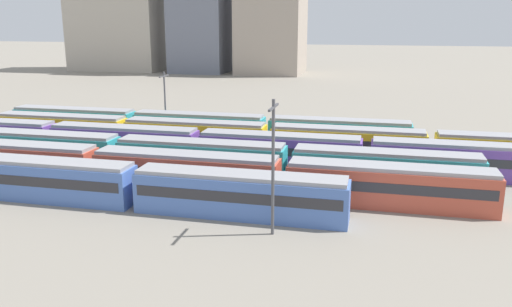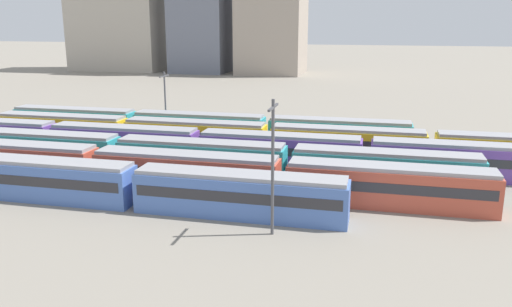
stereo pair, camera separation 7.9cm
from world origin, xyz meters
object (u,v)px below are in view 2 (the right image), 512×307
Objects in this scene: train_track_3 at (199,146)px; train_track_4 at (431,147)px; train_track_1 at (186,172)px; train_track_5 at (199,127)px; catenary_pole_0 at (273,162)px; train_track_0 at (40,179)px; catenary_pole_1 at (165,100)px; train_track_2 at (201,158)px.

train_track_3 and train_track_4 have the same top height.
train_track_5 is (-5.98, 20.80, 0.00)m from train_track_1.
train_track_3 is 7.14× the size of catenary_pole_0.
train_track_0 is 0.75× the size of train_track_3.
train_track_1 is at bearing -63.17° from catenary_pole_1.
catenary_pole_1 reaches higher than train_track_3.
train_track_0 and train_track_4 have the same top height.
train_track_5 is (-3.69, 10.40, -0.00)m from train_track_3.
train_track_5 is at bearing 76.61° from train_track_0.
catenary_pole_1 reaches higher than train_track_1.
train_track_0 is 1.00× the size of train_track_1.
train_track_0 is 13.23m from train_track_1.
train_track_3 is at bearing 123.47° from catenary_pole_0.
train_track_1 and train_track_3 have the same top height.
train_track_3 is 0.66× the size of train_track_4.
train_track_1 is 1.00× the size of train_track_5.
train_track_0 is 1.00× the size of train_track_5.
train_track_2 and train_track_4 have the same top height.
train_track_0 and train_track_1 have the same top height.
train_track_5 is at bearing 109.52° from train_track_3.
train_track_4 is 12.64× the size of catenary_pole_1.
catenary_pole_0 is (12.42, -18.78, 3.88)m from train_track_3.
catenary_pole_0 reaches higher than train_track_3.
train_track_2 and train_track_5 have the same top height.
train_track_4 is 30.12m from train_track_5.
train_track_2 is at bearing 41.26° from train_track_0.
train_track_0 and train_track_5 have the same top height.
catenary_pole_0 is at bearing -39.61° from train_track_1.
train_track_2 is at bearing 93.40° from train_track_1.
train_track_1 is 26.76m from catenary_pole_1.
catenary_pole_0 is 1.18× the size of catenary_pole_1.
train_track_1 is 0.75× the size of train_track_3.
train_track_0 is 22.85m from catenary_pole_0.
catenary_pole_0 is at bearing -61.11° from train_track_5.
train_track_2 is (11.86, 10.40, 0.00)m from train_track_0.
train_track_4 is 27.82m from catenary_pole_0.
train_track_3 and train_track_5 have the same top height.
train_track_4 is at bearing 23.43° from train_track_2.
train_track_1 is at bearing 140.39° from catenary_pole_0.
train_track_0 is 5.34× the size of catenary_pole_0.
train_track_2 is 6.27× the size of catenary_pole_1.
train_track_4 is 36.73m from catenary_pole_1.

